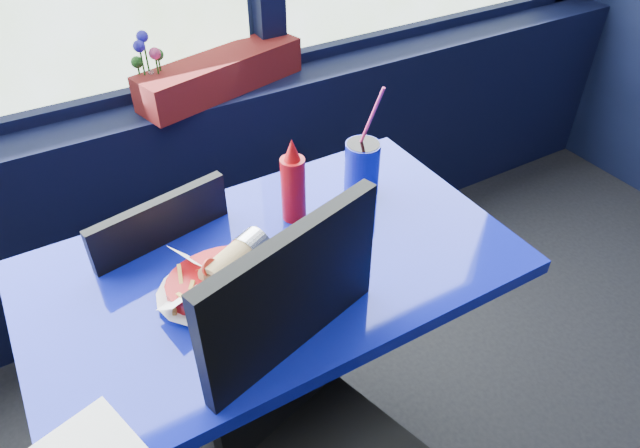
# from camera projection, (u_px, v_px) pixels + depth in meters

# --- Properties ---
(window_sill) EXTENTS (5.00, 0.26, 0.80)m
(window_sill) POSITION_uv_depth(u_px,v_px,m) (99.00, 221.00, 2.10)
(window_sill) COLOR black
(window_sill) RESTS_ON ground
(near_table) EXTENTS (1.20, 0.70, 0.75)m
(near_table) POSITION_uv_depth(u_px,v_px,m) (277.00, 311.00, 1.53)
(near_table) COLOR black
(near_table) RESTS_ON ground
(chair_near_front) EXTENTS (0.59, 0.59, 1.06)m
(chair_near_front) POSITION_uv_depth(u_px,v_px,m) (311.00, 434.00, 1.21)
(chair_near_front) COLOR black
(chair_near_front) RESTS_ON ground
(chair_near_back) EXTENTS (0.47, 0.47, 0.88)m
(chair_near_back) POSITION_uv_depth(u_px,v_px,m) (174.00, 279.00, 1.72)
(chair_near_back) COLOR black
(chair_near_back) RESTS_ON ground
(planter_box) EXTENTS (0.65, 0.31, 0.13)m
(planter_box) POSITION_uv_depth(u_px,v_px,m) (222.00, 74.00, 2.01)
(planter_box) COLOR maroon
(planter_box) RESTS_ON window_sill
(flower_vase) EXTENTS (0.16, 0.17, 0.26)m
(flower_vase) POSITION_uv_depth(u_px,v_px,m) (154.00, 86.00, 1.89)
(flower_vase) COLOR silver
(flower_vase) RESTS_ON window_sill
(food_basket) EXTENTS (0.27, 0.26, 0.10)m
(food_basket) POSITION_uv_depth(u_px,v_px,m) (221.00, 277.00, 1.33)
(food_basket) COLOR #A90B0F
(food_basket) RESTS_ON near_table
(ketchup_bottle) EXTENTS (0.07, 0.07, 0.24)m
(ketchup_bottle) POSITION_uv_depth(u_px,v_px,m) (293.00, 184.00, 1.49)
(ketchup_bottle) COLOR #A90B0F
(ketchup_bottle) RESTS_ON near_table
(soda_cup) EXTENTS (0.10, 0.10, 0.33)m
(soda_cup) POSITION_uv_depth(u_px,v_px,m) (362.00, 167.00, 1.60)
(soda_cup) COLOR #0D1599
(soda_cup) RESTS_ON near_table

